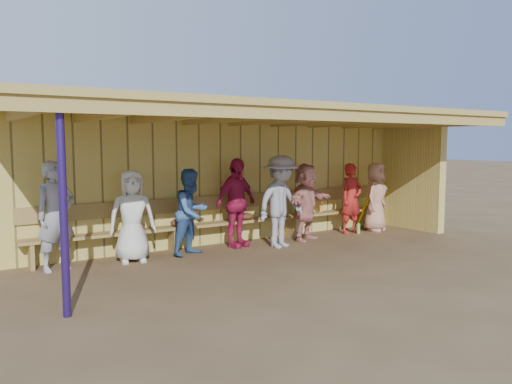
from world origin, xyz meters
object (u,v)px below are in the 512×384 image
player_h (376,197)px  player_d (236,203)px  player_f (306,202)px  player_g (351,199)px  player_c (192,212)px  player_b (132,216)px  player_a (56,216)px  bench (234,216)px  player_e (281,202)px

player_h → player_d: bearing=153.7°
player_f → player_g: (1.26, 0.06, -0.02)m
player_c → player_d: player_d is taller
player_b → player_h: bearing=8.6°
player_d → player_f: 1.49m
player_b → player_h: 5.41m
player_a → player_d: 3.14m
player_c → player_d: 0.99m
player_g → bench: size_ratio=0.20×
player_d → player_h: bearing=-19.5°
bench → player_f: bearing=-20.1°
player_f → player_g: 1.27m
bench → player_e: bearing=-54.9°
player_a → bench: (3.28, 0.33, -0.30)m
player_e → bench: size_ratio=0.22×
player_c → player_h: player_h is taller
player_b → player_e: (2.67, -0.36, 0.10)m
player_c → player_g: size_ratio=1.00×
player_d → player_h: (3.41, -0.17, -0.07)m
player_b → player_c: size_ratio=1.01×
player_a → player_c: 2.17m
player_c → player_e: 1.68m
player_f → bench: bearing=135.9°
player_b → player_f: size_ratio=0.98×
player_d → bench: 0.44m
player_e → bench: bearing=112.7°
player_f → player_h: (1.93, 0.02, -0.01)m
player_e → player_h: 2.75m
player_b → player_f: bearing=8.0°
player_f → player_h: player_f is taller
player_d → player_e: player_e is taller
player_d → bench: bearing=48.9°
player_g → player_h: (0.67, -0.04, 0.00)m
player_a → bench: bearing=-12.1°
player_h → player_c: bearing=156.3°
player_e → player_f: size_ratio=1.11×
player_c → player_g: player_g is taller
player_b → player_d: 2.00m
player_f → bench: (-1.34, 0.49, -0.23)m
player_d → player_e: (0.68, -0.46, 0.03)m
player_d → bench: player_d is taller
player_a → player_d: player_a is taller
player_d → bench: size_ratio=0.22×
player_g → player_d: bearing=176.1°
player_e → player_b: bearing=159.9°
player_a → player_f: (4.62, -0.16, -0.07)m
player_c → player_g: (3.72, 0.03, 0.00)m
player_b → player_e: 2.70m
player_a → player_c: player_a is taller
player_a → player_g: size_ratio=1.11×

